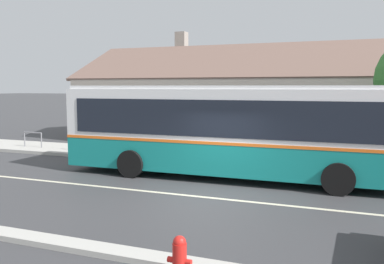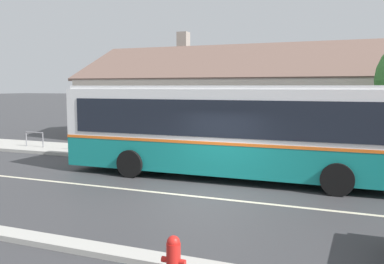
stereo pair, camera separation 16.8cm
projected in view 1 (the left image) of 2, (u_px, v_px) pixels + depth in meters
The scene contains 10 objects.
ground_plane at pixel (207, 197), 12.62m from camera, with size 300.00×300.00×0.00m, color #38383A.
sidewalk_far at pixel (255, 162), 18.15m from camera, with size 60.00×3.00×0.15m, color #ADAAA3.
curb_near at pixel (123, 254), 8.23m from camera, with size 60.00×0.50×0.12m, color #ADAAA3.
lane_divider_stripe at pixel (207, 197), 12.62m from camera, with size 60.00×0.16×0.01m, color beige.
community_building at pixel (259, 108), 26.07m from camera, with size 20.89×9.98×6.88m.
transit_bus at pixel (230, 129), 15.18m from camera, with size 12.21×2.87×3.30m.
bench_by_building at pixel (92, 142), 20.76m from camera, with size 1.57×0.51×0.94m.
bench_down_street at pixel (180, 147), 19.03m from camera, with size 1.52×0.51×0.94m.
fire_hydrant at pixel (180, 259), 7.05m from camera, with size 0.42×0.24×0.83m.
bike_rack at pixel (33, 137), 22.05m from camera, with size 1.16×0.06×0.78m.
Camera 1 is at (4.19, -11.62, 3.27)m, focal length 40.00 mm.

